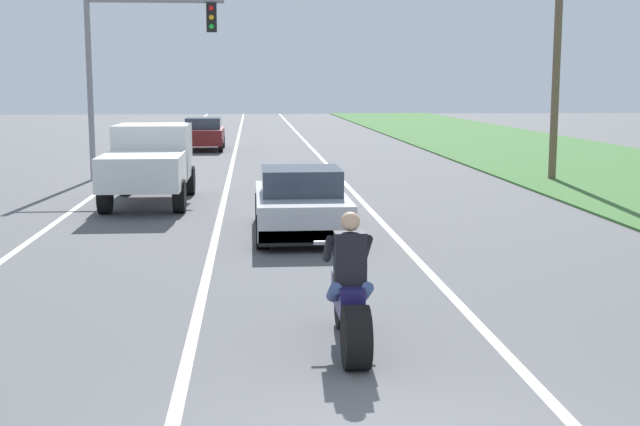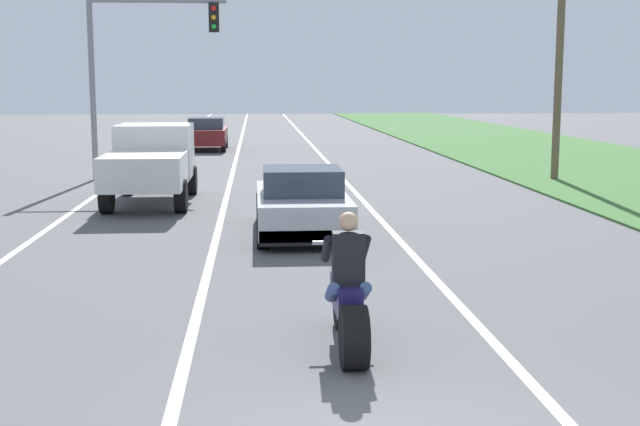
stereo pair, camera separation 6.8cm
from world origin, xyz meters
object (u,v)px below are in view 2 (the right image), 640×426
Objects in this scene: motorcycle_with_rider at (348,301)px; pickup_truck_left_lane_white at (151,160)px; distant_car_far_ahead at (207,133)px; traffic_light_mast_near at (134,54)px; sports_car_silver at (302,203)px.

motorcycle_with_rider is 0.46× the size of pickup_truck_left_lane_white.
traffic_light_mast_near is at bearing -97.52° from distant_car_far_ahead.
sports_car_silver is at bearing -52.75° from pickup_truck_left_lane_white.
pickup_truck_left_lane_white is (-3.58, 4.70, 0.48)m from sports_car_silver.
distant_car_far_ahead is at bearing 98.03° from sports_car_silver.
sports_car_silver is 0.72× the size of traffic_light_mast_near.
motorcycle_with_rider is 7.70m from sports_car_silver.
sports_car_silver is at bearing 90.82° from motorcycle_with_rider.
distant_car_far_ahead is (1.57, 11.92, -3.21)m from traffic_light_mast_near.
sports_car_silver is at bearing -65.65° from traffic_light_mast_near.
distant_car_far_ahead reaches higher than sports_car_silver.
sports_car_silver is 22.59m from distant_car_far_ahead.
motorcycle_with_rider reaches higher than sports_car_silver.
traffic_light_mast_near is at bearing 104.93° from motorcycle_with_rider.
sports_car_silver is 5.93m from pickup_truck_left_lane_white.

